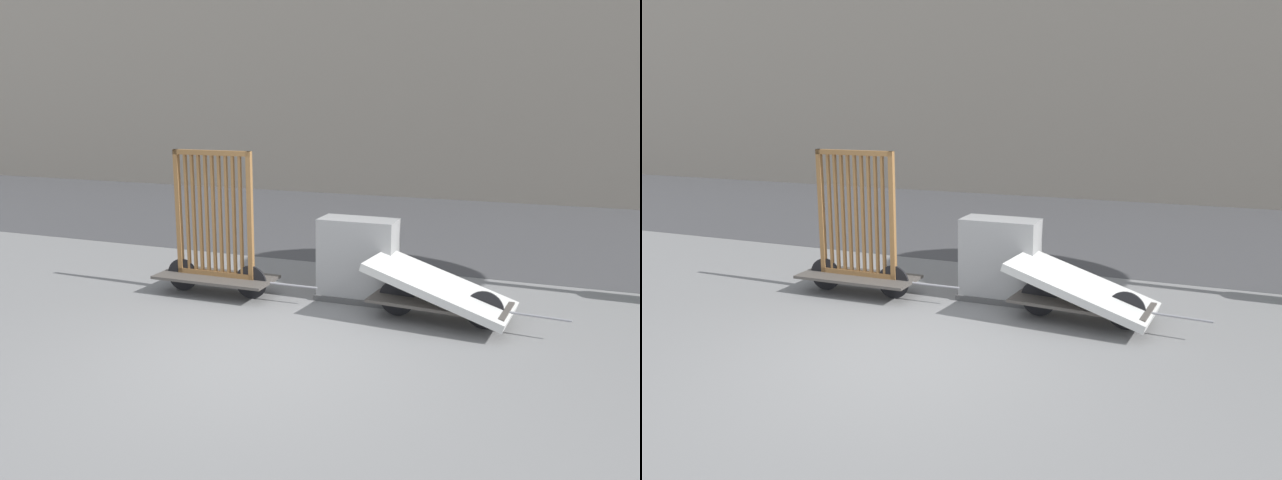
{
  "view_description": "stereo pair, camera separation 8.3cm",
  "coord_description": "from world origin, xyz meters",
  "views": [
    {
      "loc": [
        2.94,
        -5.73,
        2.71
      ],
      "look_at": [
        0.0,
        1.81,
        0.94
      ],
      "focal_mm": 35.0,
      "sensor_mm": 36.0,
      "label": 1
    },
    {
      "loc": [
        3.01,
        -5.7,
        2.71
      ],
      "look_at": [
        0.0,
        1.81,
        0.94
      ],
      "focal_mm": 35.0,
      "sensor_mm": 36.0,
      "label": 2
    }
  ],
  "objects": [
    {
      "name": "road_strip",
      "position": [
        0.0,
        8.12,
        0.0
      ],
      "size": [
        56.0,
        8.1,
        0.01
      ],
      "color": "#424244",
      "rests_on": "ground_plane"
    },
    {
      "name": "ground_plane",
      "position": [
        0.0,
        0.0,
        0.0
      ],
      "size": [
        60.0,
        60.0,
        0.0
      ],
      "primitive_type": "plane",
      "color": "slate"
    },
    {
      "name": "utility_cabinet",
      "position": [
        0.37,
        2.33,
        0.54
      ],
      "size": [
        1.13,
        0.57,
        1.16
      ],
      "color": "#4C4C4C",
      "rests_on": "ground_plane"
    },
    {
      "name": "bike_cart_with_mattress",
      "position": [
        1.62,
        1.81,
        0.41
      ],
      "size": [
        2.5,
        1.15,
        0.78
      ],
      "rotation": [
        0.0,
        0.0,
        -0.09
      ],
      "color": "#4C4742",
      "rests_on": "ground_plane"
    },
    {
      "name": "bike_cart_with_bedframe",
      "position": [
        -1.61,
        1.81,
        0.68
      ],
      "size": [
        2.44,
        0.75,
        2.08
      ],
      "rotation": [
        0.0,
        0.0,
        0.01
      ],
      "color": "#4C4742",
      "rests_on": "ground_plane"
    }
  ]
}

